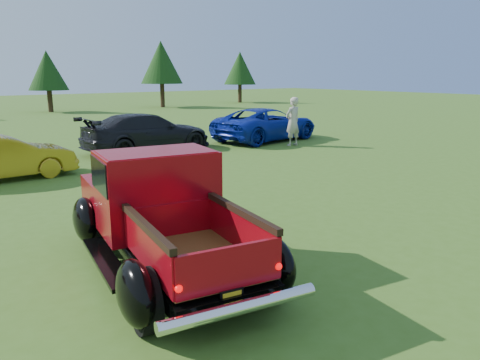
# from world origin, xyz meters

# --- Properties ---
(ground) EXTENTS (120.00, 120.00, 0.00)m
(ground) POSITION_xyz_m (0.00, 0.00, 0.00)
(ground) COLOR #3F631C
(ground) RESTS_ON ground
(tree_mid_right) EXTENTS (2.82, 2.82, 4.40)m
(tree_mid_right) POSITION_xyz_m (6.00, 30.00, 2.97)
(tree_mid_right) COLOR #332114
(tree_mid_right) RESTS_ON ground
(tree_east) EXTENTS (3.46, 3.46, 5.40)m
(tree_east) POSITION_xyz_m (15.00, 29.50, 3.66)
(tree_east) COLOR #332114
(tree_east) RESTS_ON ground
(tree_far_east) EXTENTS (3.07, 3.07, 4.80)m
(tree_far_east) POSITION_xyz_m (24.00, 30.50, 3.25)
(tree_far_east) COLOR #332114
(tree_far_east) RESTS_ON ground
(pickup_truck) EXTENTS (2.80, 4.83, 1.71)m
(pickup_truck) POSITION_xyz_m (-1.09, 0.07, 0.81)
(pickup_truck) COLOR black
(pickup_truck) RESTS_ON ground
(show_car_yellow) EXTENTS (3.70, 1.30, 1.22)m
(show_car_yellow) POSITION_xyz_m (-1.73, 7.64, 0.61)
(show_car_yellow) COLOR #AB8716
(show_car_yellow) RESTS_ON ground
(show_car_grey) EXTENTS (4.83, 2.09, 1.39)m
(show_car_grey) POSITION_xyz_m (3.50, 9.51, 0.69)
(show_car_grey) COLOR black
(show_car_grey) RESTS_ON ground
(show_car_blue) EXTENTS (5.19, 2.91, 1.37)m
(show_car_blue) POSITION_xyz_m (8.81, 9.04, 0.69)
(show_car_blue) COLOR #0D2197
(show_car_blue) RESTS_ON ground
(spectator) EXTENTS (0.71, 0.48, 1.90)m
(spectator) POSITION_xyz_m (8.64, 7.27, 0.95)
(spectator) COLOR #AFA598
(spectator) RESTS_ON ground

